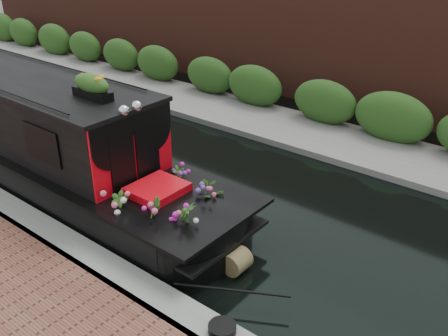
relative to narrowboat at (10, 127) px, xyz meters
The scene contains 8 objects.
ground 5.10m from the narrowboat, 20.95° to the left, with size 80.00×80.00×0.00m, color black.
near_bank_coping 5.01m from the narrowboat, 17.80° to the right, with size 40.00×0.60×0.50m, color gray.
far_bank_path 7.66m from the narrowboat, 51.97° to the left, with size 40.00×2.40×0.34m, color slate.
far_hedge 8.39m from the narrowboat, 55.79° to the left, with size 40.00×1.10×2.80m, color #254A18.
far_brick_wall 10.18m from the narrowboat, 62.47° to the left, with size 40.00×1.00×8.00m, color #51261B.
narrowboat is the anchor object (origin of this frame).
rope_fender 6.96m from the narrowboat, ahead, with size 0.40×0.40×0.41m, color brown.
coiled_mooring_rope 7.94m from the narrowboat, 10.54° to the right, with size 0.40×0.40×0.12m, color black.
Camera 1 is at (6.39, -7.28, 5.41)m, focal length 40.00 mm.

